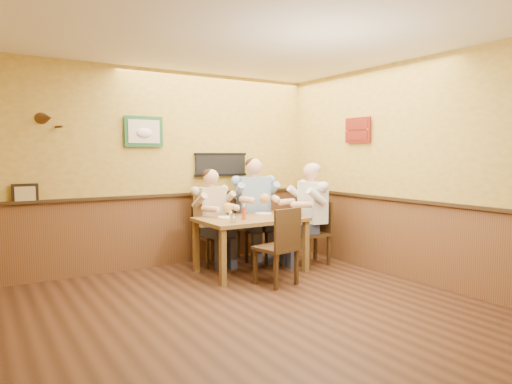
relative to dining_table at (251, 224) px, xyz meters
The scene contains 17 objects.
room 1.87m from the dining_table, 121.32° to the right, with size 5.02×5.03×2.81m.
dining_table is the anchor object (origin of this frame).
chair_back_left 0.75m from the dining_table, 113.61° to the left, with size 0.40×0.40×0.88m, color #392612, non-canonical shape.
chair_back_right 0.79m from the dining_table, 55.55° to the left, with size 0.45×0.45×0.97m, color #392612, non-canonical shape.
chair_right_end 1.03m from the dining_table, ahead, with size 0.43×0.43×0.93m, color #392612, non-canonical shape.
chair_near_side 0.70m from the dining_table, 94.28° to the right, with size 0.44×0.44×0.96m, color #392612, non-canonical shape.
diner_tan_shirt 0.72m from the dining_table, 113.61° to the left, with size 0.58×0.58×1.25m, color beige, non-canonical shape.
diner_blue_polo 0.78m from the dining_table, 55.55° to the left, with size 0.64×0.64×1.39m, color #7892B4, non-canonical shape.
diner_white_elder 1.01m from the dining_table, ahead, with size 0.61×0.61×1.33m, color silver, non-canonical shape.
water_glass_left 0.54m from the dining_table, 147.04° to the right, with size 0.08×0.08×0.11m, color silver.
water_glass_mid 0.46m from the dining_table, 63.22° to the right, with size 0.09×0.09×0.13m, color silver.
cola_tumbler 0.42m from the dining_table, 40.79° to the right, with size 0.08×0.08×0.10m, color black.
hot_sauce_bottle 0.29m from the dining_table, 146.57° to the right, with size 0.05×0.05×0.19m, color red.
salt_shaker 0.31m from the dining_table, 156.73° to the left, with size 0.04×0.04×0.09m, color white.
pepper_shaker 0.19m from the dining_table, behind, with size 0.03×0.03×0.09m, color black.
plate_far_left 0.35m from the dining_table, 151.46° to the left, with size 0.24×0.24×0.02m, color white.
plate_far_right 0.42m from the dining_table, 32.69° to the left, with size 0.24×0.24×0.02m, color white.
Camera 1 is at (-2.25, -3.73, 1.61)m, focal length 32.00 mm.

